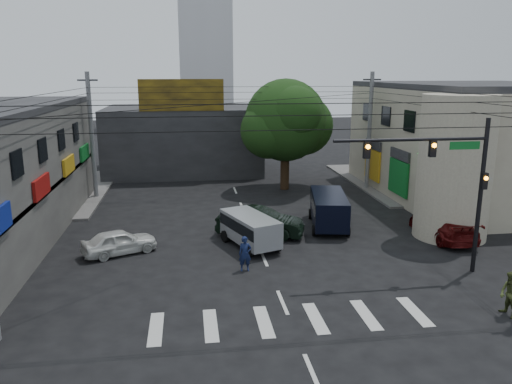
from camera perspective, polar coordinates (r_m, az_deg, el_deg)
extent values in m
plane|color=black|center=(23.55, 1.65, -9.33)|extent=(160.00, 160.00, 0.00)
cube|color=#514F4C|center=(42.90, -27.23, -0.20)|extent=(16.00, 16.00, 0.15)
cube|color=#514F4C|center=(45.86, 20.47, 1.26)|extent=(16.00, 16.00, 0.15)
cube|color=gray|center=(40.96, 24.19, 5.13)|extent=(14.00, 18.00, 8.00)
cylinder|color=gray|center=(29.76, 21.75, 2.60)|extent=(4.00, 4.00, 8.00)
cube|color=#232326|center=(47.80, -8.30, 6.00)|extent=(14.00, 10.00, 6.00)
cube|color=olive|center=(42.54, -8.52, 10.90)|extent=(7.00, 0.30, 2.60)
cylinder|color=black|center=(39.76, 3.32, 3.45)|extent=(0.70, 0.70, 4.40)
sphere|color=black|center=(39.32, 3.39, 8.19)|extent=(6.40, 6.40, 6.40)
cylinder|color=black|center=(24.89, 24.24, -0.56)|extent=(0.20, 0.20, 7.20)
cylinder|color=black|center=(22.74, 17.36, 5.73)|extent=(7.00, 0.14, 0.14)
cube|color=black|center=(23.23, 19.53, 4.72)|extent=(0.28, 0.22, 0.75)
cube|color=black|center=(22.02, 12.55, 4.73)|extent=(0.28, 0.22, 0.75)
sphere|color=orange|center=(23.09, 19.72, 5.03)|extent=(0.20, 0.20, 0.20)
sphere|color=orange|center=(21.87, 12.70, 5.06)|extent=(0.20, 0.20, 0.20)
cube|color=#0E6323|center=(23.94, 22.75, 4.93)|extent=(1.40, 0.06, 0.35)
cylinder|color=#59595B|center=(38.29, -18.25, 6.04)|extent=(0.32, 0.32, 9.20)
cylinder|color=#59595B|center=(40.24, 12.83, 6.71)|extent=(0.32, 0.32, 9.20)
imported|color=black|center=(28.49, 0.49, -3.48)|extent=(4.75, 5.98, 1.62)
imported|color=silver|center=(26.75, -15.35, -5.51)|extent=(4.37, 4.92, 1.29)
imported|color=#480A0A|center=(30.07, 20.58, -3.57)|extent=(2.13, 5.19, 1.50)
imported|color=#111B3E|center=(23.60, -1.26, -7.08)|extent=(0.62, 0.41, 1.68)
imported|color=#39431F|center=(21.68, 27.08, -10.41)|extent=(1.09, 0.96, 1.79)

